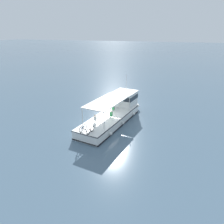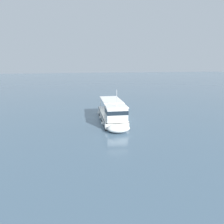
# 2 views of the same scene
# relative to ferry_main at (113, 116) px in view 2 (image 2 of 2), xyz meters

# --- Properties ---
(ground_plane) EXTENTS (400.00, 400.00, 0.00)m
(ground_plane) POSITION_rel_ferry_main_xyz_m (1.71, -0.53, -1.02)
(ground_plane) COLOR slate
(ferry_main) EXTENTS (13.03, 4.89, 5.32)m
(ferry_main) POSITION_rel_ferry_main_xyz_m (0.00, 0.00, 0.00)
(ferry_main) COLOR white
(ferry_main) RESTS_ON ground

